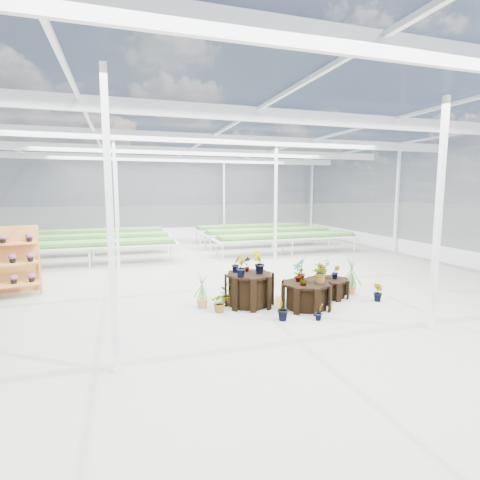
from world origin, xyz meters
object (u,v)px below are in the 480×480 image
object	(u,v)px
shelf_rack	(4,262)
plinth_low	(328,288)
plinth_tall	(249,289)
plinth_mid	(306,295)

from	to	relation	value
shelf_rack	plinth_low	bearing A→B (deg)	-28.75
plinth_tall	plinth_low	world-z (taller)	plinth_tall
plinth_tall	plinth_mid	xyz separation A→B (m)	(1.20, -0.60, -0.09)
plinth_tall	plinth_low	xyz separation A→B (m)	(2.20, 0.10, -0.16)
plinth_mid	plinth_tall	bearing A→B (deg)	153.43
plinth_tall	plinth_mid	distance (m)	1.34
shelf_rack	plinth_tall	bearing A→B (deg)	-35.61
plinth_tall	shelf_rack	world-z (taller)	shelf_rack
plinth_mid	plinth_low	xyz separation A→B (m)	(1.00, 0.70, -0.07)
plinth_tall	plinth_low	size ratio (longest dim) A/B	1.10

